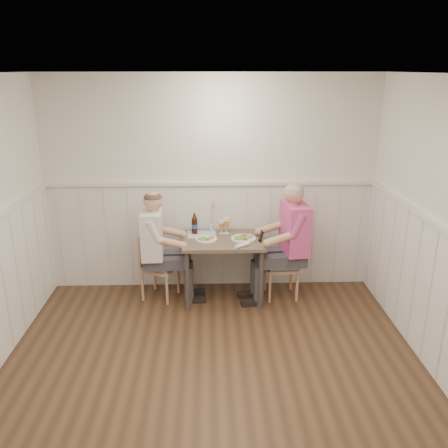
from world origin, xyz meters
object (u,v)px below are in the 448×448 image
(chair_right, at_px, (286,263))
(diner_cream, at_px, (157,255))
(chair_left, at_px, (156,264))
(man_in_pink, at_px, (290,251))
(grass_vase, at_px, (211,217))
(beer_bottle, at_px, (195,225))
(dining_table, at_px, (223,247))

(chair_right, relative_size, diner_cream, 0.59)
(chair_left, xyz_separation_m, man_in_pink, (1.58, -0.11, 0.18))
(grass_vase, bearing_deg, beer_bottle, -160.52)
(chair_right, height_order, grass_vase, grass_vase)
(beer_bottle, bearing_deg, chair_left, -163.68)
(chair_left, xyz_separation_m, beer_bottle, (0.46, 0.14, 0.44))
(chair_left, bearing_deg, man_in_pink, -3.98)
(beer_bottle, distance_m, grass_vase, 0.23)
(chair_right, bearing_deg, dining_table, -178.79)
(chair_right, bearing_deg, beer_bottle, 170.63)
(chair_right, xyz_separation_m, man_in_pink, (0.04, -0.07, 0.17))
(chair_right, distance_m, chair_left, 1.54)
(chair_left, height_order, beer_bottle, beer_bottle)
(dining_table, xyz_separation_m, chair_left, (-0.80, 0.06, -0.22))
(diner_cream, xyz_separation_m, beer_bottle, (0.44, 0.23, 0.29))
(chair_left, relative_size, grass_vase, 1.84)
(dining_table, xyz_separation_m, grass_vase, (-0.14, 0.26, 0.29))
(grass_vase, bearing_deg, chair_right, -15.75)
(dining_table, xyz_separation_m, beer_bottle, (-0.34, 0.19, 0.21))
(chair_right, bearing_deg, chair_left, 178.42)
(chair_left, relative_size, diner_cream, 0.58)
(chair_right, xyz_separation_m, beer_bottle, (-1.08, 0.18, 0.43))
(dining_table, height_order, grass_vase, grass_vase)
(chair_right, height_order, beer_bottle, beer_bottle)
(beer_bottle, bearing_deg, grass_vase, 19.48)
(dining_table, bearing_deg, chair_right, 1.21)
(chair_right, distance_m, diner_cream, 1.53)
(chair_left, xyz_separation_m, grass_vase, (0.66, 0.21, 0.52))
(grass_vase, bearing_deg, dining_table, -62.17)
(chair_left, bearing_deg, dining_table, -4.16)
(diner_cream, bearing_deg, man_in_pink, -0.54)
(dining_table, relative_size, chair_left, 1.19)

